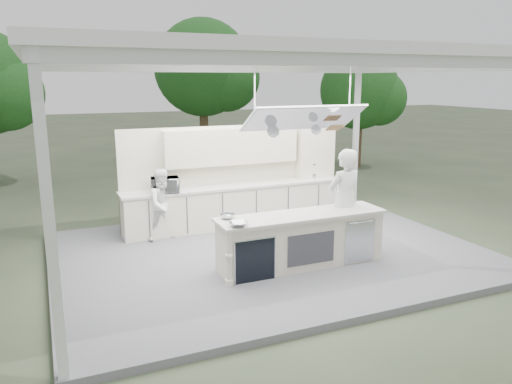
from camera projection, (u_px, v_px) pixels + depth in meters
name	position (u px, v px, depth m)	size (l,w,h in m)	color
ground	(270.00, 257.00, 9.74)	(90.00, 90.00, 0.00)	#48553A
stage_deck	(270.00, 254.00, 9.73)	(8.00, 6.00, 0.12)	slate
tent	(271.00, 61.00, 8.91)	(8.20, 6.20, 3.86)	white
demo_island	(300.00, 240.00, 8.86)	(3.10, 0.79, 0.95)	silver
back_counter	(234.00, 205.00, 11.31)	(5.08, 0.72, 0.95)	silver
back_wall_unit	(249.00, 160.00, 11.45)	(5.05, 0.48, 2.25)	silver
tree_cluster	(150.00, 82.00, 17.70)	(19.55, 9.40, 5.85)	brown
head_chef	(344.00, 203.00, 9.33)	(0.74, 0.48, 2.03)	silver
sous_chef	(164.00, 204.00, 10.28)	(0.72, 0.56, 1.49)	white
toaster_oven	(165.00, 185.00, 10.41)	(0.57, 0.39, 0.32)	#BBBDC2
bowl_large	(238.00, 224.00, 8.04)	(0.31, 0.31, 0.08)	#AEB1B5
bowl_small	(227.00, 216.00, 8.49)	(0.25, 0.25, 0.08)	#AFB2B6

